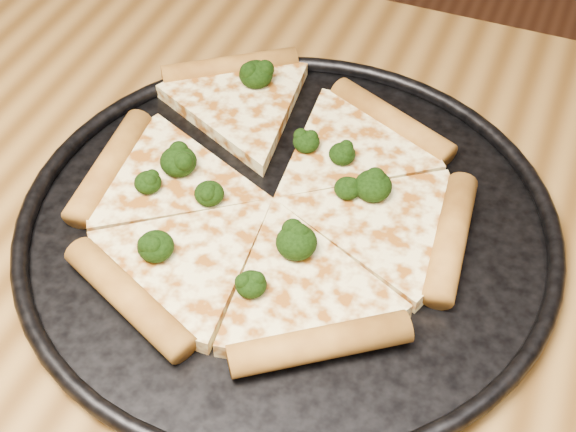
% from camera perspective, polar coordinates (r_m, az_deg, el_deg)
% --- Properties ---
extents(dining_table, '(1.20, 0.90, 0.75)m').
position_cam_1_polar(dining_table, '(0.68, -8.65, -11.25)').
color(dining_table, brown).
rests_on(dining_table, ground).
extents(pizza_pan, '(0.41, 0.41, 0.02)m').
position_cam_1_polar(pizza_pan, '(0.64, 0.00, -0.50)').
color(pizza_pan, black).
rests_on(pizza_pan, dining_table).
extents(pizza, '(0.32, 0.35, 0.02)m').
position_cam_1_polar(pizza, '(0.65, -1.12, 1.43)').
color(pizza, '#FFEB9C').
rests_on(pizza, pizza_pan).
extents(broccoli_florets, '(0.19, 0.24, 0.02)m').
position_cam_1_polar(broccoli_florets, '(0.65, -1.89, 2.54)').
color(broccoli_florets, black).
rests_on(broccoli_florets, pizza).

